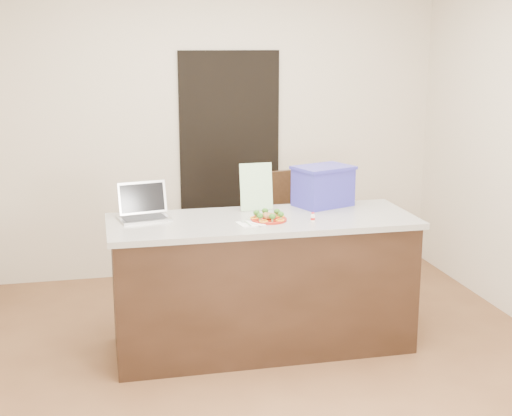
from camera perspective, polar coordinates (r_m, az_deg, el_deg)
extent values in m
plane|color=brown|center=(4.85, 1.19, -12.14)|extent=(4.00, 4.00, 0.00)
plane|color=beige|center=(6.39, -3.05, 6.66)|extent=(4.00, 0.00, 4.00)
plane|color=beige|center=(2.59, 11.92, -3.38)|extent=(4.00, 0.00, 4.00)
cube|color=black|center=(6.43, -2.10, 3.57)|extent=(0.90, 0.02, 2.00)
cube|color=black|center=(4.91, 0.52, -6.27)|extent=(2.00, 0.70, 0.88)
cube|color=beige|center=(4.78, 0.53, -1.06)|extent=(2.06, 0.76, 0.04)
cylinder|color=#9B1B0E|center=(4.71, 1.02, -0.92)|extent=(0.24, 0.24, 0.01)
torus|color=#9B1B0E|center=(4.71, 1.02, -0.86)|extent=(0.24, 0.24, 0.01)
sphere|color=#94602A|center=(4.70, 1.02, -0.63)|extent=(0.04, 0.04, 0.04)
sphere|color=#94602A|center=(4.68, 0.83, -0.71)|extent=(0.04, 0.04, 0.04)
sphere|color=#94602A|center=(4.67, 1.09, -0.72)|extent=(0.04, 0.04, 0.04)
sphere|color=#94602A|center=(4.68, 1.32, -0.69)|extent=(0.04, 0.04, 0.04)
sphere|color=#94602A|center=(4.70, 1.40, -0.63)|extent=(0.04, 0.04, 0.04)
sphere|color=#94602A|center=(4.72, 1.30, -0.57)|extent=(0.04, 0.04, 0.04)
sphere|color=#94602A|center=(4.73, 1.08, -0.54)|extent=(0.04, 0.04, 0.04)
sphere|color=#94602A|center=(4.73, 0.82, -0.55)|extent=(0.04, 0.04, 0.04)
sphere|color=#94602A|center=(4.71, 0.66, -0.60)|extent=(0.04, 0.04, 0.04)
ellipsoid|color=#214E14|center=(4.78, 0.72, -0.22)|extent=(0.04, 0.04, 0.04)
ellipsoid|color=#214E14|center=(4.72, 0.04, -0.39)|extent=(0.04, 0.04, 0.04)
ellipsoid|color=#214E14|center=(4.64, 0.33, -0.62)|extent=(0.04, 0.04, 0.04)
ellipsoid|color=#214E14|center=(4.62, 1.32, -0.68)|extent=(0.04, 0.04, 0.04)
ellipsoid|color=#214E14|center=(4.68, 2.00, -0.50)|extent=(0.04, 0.04, 0.04)
ellipsoid|color=#214E14|center=(4.76, 1.69, -0.28)|extent=(0.04, 0.04, 0.04)
torus|color=orange|center=(4.80, 0.71, -0.53)|extent=(0.06, 0.06, 0.01)
torus|color=orange|center=(4.71, -0.13, -0.78)|extent=(0.06, 0.06, 0.01)
torus|color=orange|center=(4.62, 0.61, -1.06)|extent=(0.06, 0.06, 0.01)
torus|color=orange|center=(4.65, 1.93, -0.97)|extent=(0.06, 0.06, 0.01)
torus|color=orange|center=(4.76, 1.96, -0.65)|extent=(0.06, 0.06, 0.01)
cube|color=silver|center=(4.61, -0.44, -1.28)|extent=(0.18, 0.18, 0.01)
cube|color=silver|center=(4.59, -0.63, -1.28)|extent=(0.02, 0.12, 0.00)
cube|color=silver|center=(4.65, -0.79, -1.09)|extent=(0.03, 0.05, 0.00)
cube|color=white|center=(4.57, 0.05, -1.31)|extent=(0.06, 0.09, 0.01)
cube|color=silver|center=(4.67, -0.22, -1.02)|extent=(0.07, 0.11, 0.00)
cylinder|color=white|center=(4.69, 4.57, -0.83)|extent=(0.03, 0.03, 0.04)
cylinder|color=white|center=(4.69, 4.57, -0.50)|extent=(0.02, 0.02, 0.01)
cylinder|color=red|center=(4.68, 4.58, -0.39)|extent=(0.02, 0.02, 0.01)
cylinder|color=red|center=(4.69, 4.57, -0.86)|extent=(0.03, 0.03, 0.02)
cube|color=#B0B1B5|center=(4.80, -8.94, -0.82)|extent=(0.37, 0.29, 0.01)
cube|color=#B0B1B5|center=(4.88, -9.08, 0.83)|extent=(0.33, 0.12, 0.22)
cube|color=black|center=(4.88, -9.08, 0.82)|extent=(0.30, 0.10, 0.19)
cube|color=#272729|center=(4.79, -8.94, -0.76)|extent=(0.30, 0.21, 0.00)
cube|color=white|center=(4.97, 0.02, 1.71)|extent=(0.23, 0.06, 0.33)
cube|color=#2C2997|center=(5.13, 5.39, 1.64)|extent=(0.45, 0.39, 0.27)
cube|color=#2C2997|center=(5.10, 5.42, 3.23)|extent=(0.47, 0.41, 0.02)
cube|color=#341D0F|center=(5.72, 1.31, -2.89)|extent=(0.57, 0.57, 0.04)
cube|color=#341D0F|center=(5.84, 0.83, 0.34)|extent=(0.45, 0.17, 0.52)
cylinder|color=#341D0F|center=(5.57, -0.20, -6.00)|extent=(0.04, 0.04, 0.49)
cylinder|color=#341D0F|center=(5.66, 3.72, -5.70)|extent=(0.04, 0.04, 0.49)
cylinder|color=#341D0F|center=(5.93, -1.02, -4.77)|extent=(0.04, 0.04, 0.49)
cylinder|color=#341D0F|center=(6.02, 2.67, -4.52)|extent=(0.04, 0.04, 0.49)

